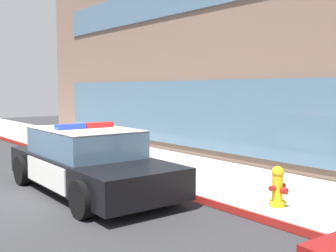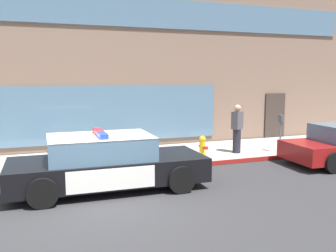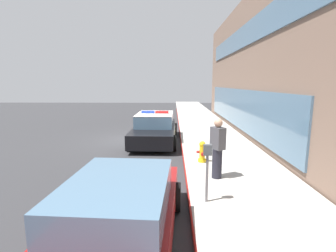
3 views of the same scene
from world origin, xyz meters
name	(u,v)px [view 3 (image 3 of 3)]	position (x,y,z in m)	size (l,w,h in m)	color
ground	(136,140)	(0.00, 0.00, 0.00)	(48.00, 48.00, 0.00)	#303033
sidewalk	(213,139)	(0.00, 3.89, 0.07)	(48.00, 3.21, 0.15)	#B2ADA3
curb_red_paint	(181,138)	(0.00, 2.27, 0.08)	(28.80, 0.04, 0.14)	maroon
police_cruiser	(155,128)	(0.43, 1.01, 0.68)	(4.90, 2.18, 1.49)	black
fire_hydrant	(202,152)	(4.01, 2.89, 0.50)	(0.34, 0.39, 0.73)	gold
car_down_street	(119,217)	(8.51, 0.99, 0.63)	(4.56, 2.17, 1.29)	maroon
pedestrian_on_sidewalk	(217,148)	(5.47, 3.14, 1.01)	(0.48, 0.42, 1.71)	#23232D
parking_meter	(207,162)	(6.95, 2.65, 1.08)	(0.12, 0.18, 1.34)	slate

